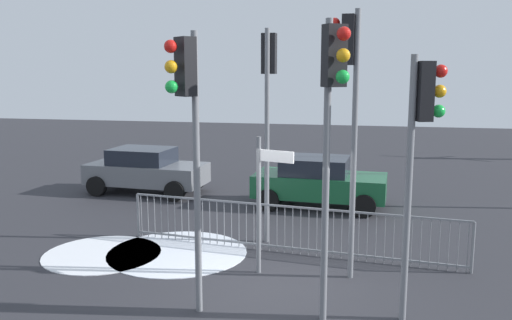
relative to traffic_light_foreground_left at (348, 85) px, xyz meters
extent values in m
plane|color=#2D2D33|center=(-1.21, -0.73, -3.70)|extent=(60.00, 60.00, 0.00)
cylinder|color=slate|center=(0.14, -0.01, -1.17)|extent=(0.11, 0.11, 5.07)
cube|color=black|center=(-0.03, 0.00, 0.82)|extent=(0.23, 0.33, 0.90)
sphere|color=red|center=(-0.28, 0.01, 1.12)|extent=(0.20, 0.20, 0.20)
sphere|color=orange|center=(-0.28, 0.01, 0.82)|extent=(0.20, 0.20, 0.20)
sphere|color=green|center=(-0.28, 0.01, 0.52)|extent=(0.20, 0.20, 0.20)
cylinder|color=slate|center=(-0.24, -1.92, -1.33)|extent=(0.11, 0.11, 4.73)
cube|color=black|center=(-0.14, -2.06, 0.48)|extent=(0.39, 0.36, 0.90)
sphere|color=red|center=(-0.01, -2.27, 0.78)|extent=(0.20, 0.20, 0.20)
sphere|color=orange|center=(-0.01, -2.27, 0.48)|extent=(0.20, 0.20, 0.20)
sphere|color=green|center=(-0.01, -2.27, 0.18)|extent=(0.20, 0.20, 0.20)
cylinder|color=slate|center=(-2.29, -2.00, -1.41)|extent=(0.11, 0.11, 4.58)
cube|color=black|center=(-2.40, -2.13, 0.33)|extent=(0.39, 0.37, 0.90)
sphere|color=red|center=(-2.56, -2.32, 0.63)|extent=(0.20, 0.20, 0.20)
sphere|color=orange|center=(-2.56, -2.32, 0.33)|extent=(0.20, 0.20, 0.20)
sphere|color=green|center=(-2.56, -2.32, 0.03)|extent=(0.20, 0.20, 0.20)
cylinder|color=slate|center=(1.02, -1.64, -1.59)|extent=(0.11, 0.11, 4.21)
cube|color=black|center=(1.18, -1.60, -0.04)|extent=(0.30, 0.37, 0.90)
sphere|color=red|center=(1.42, -1.52, 0.26)|extent=(0.20, 0.20, 0.20)
sphere|color=orange|center=(1.42, -1.52, -0.04)|extent=(0.20, 0.20, 0.20)
sphere|color=green|center=(1.42, -1.52, -0.34)|extent=(0.20, 0.20, 0.20)
cylinder|color=slate|center=(-1.86, 1.81, -1.25)|extent=(0.11, 0.11, 4.89)
cube|color=black|center=(-1.84, 1.98, 0.64)|extent=(0.33, 0.24, 0.90)
sphere|color=red|center=(-1.83, 2.23, 0.94)|extent=(0.20, 0.20, 0.20)
sphere|color=orange|center=(-1.83, 2.23, 0.64)|extent=(0.20, 0.20, 0.20)
sphere|color=green|center=(-1.83, 2.23, 0.34)|extent=(0.20, 0.20, 0.20)
cylinder|color=slate|center=(-1.66, -0.12, -2.34)|extent=(0.09, 0.09, 2.72)
cube|color=white|center=(-1.28, -0.24, -1.33)|extent=(0.68, 0.24, 0.22)
cube|color=slate|center=(-1.24, 1.14, -2.65)|extent=(7.45, 0.94, 0.04)
cube|color=slate|center=(-1.24, 1.14, -3.58)|extent=(7.45, 0.94, 0.04)
cylinder|color=slate|center=(-4.87, 1.58, -3.17)|extent=(0.02, 0.02, 1.05)
cylinder|color=slate|center=(-4.70, 1.55, -3.17)|extent=(0.02, 0.02, 1.05)
cylinder|color=slate|center=(-4.52, 1.53, -3.17)|extent=(0.02, 0.02, 1.05)
cylinder|color=slate|center=(-4.34, 1.51, -3.17)|extent=(0.02, 0.02, 1.05)
cylinder|color=slate|center=(-4.17, 1.49, -3.17)|extent=(0.02, 0.02, 1.05)
cylinder|color=slate|center=(-3.99, 1.47, -3.17)|extent=(0.02, 0.02, 1.05)
cylinder|color=slate|center=(-3.81, 1.45, -3.17)|extent=(0.02, 0.02, 1.05)
cylinder|color=slate|center=(-3.63, 1.43, -3.17)|extent=(0.02, 0.02, 1.05)
cylinder|color=slate|center=(-3.46, 1.40, -3.17)|extent=(0.02, 0.02, 1.05)
cylinder|color=slate|center=(-3.28, 1.38, -3.17)|extent=(0.02, 0.02, 1.05)
cylinder|color=slate|center=(-3.10, 1.36, -3.17)|extent=(0.02, 0.02, 1.05)
cylinder|color=slate|center=(-2.92, 1.34, -3.17)|extent=(0.02, 0.02, 1.05)
cylinder|color=slate|center=(-2.75, 1.32, -3.17)|extent=(0.02, 0.02, 1.05)
cylinder|color=slate|center=(-2.57, 1.30, -3.17)|extent=(0.02, 0.02, 1.05)
cylinder|color=slate|center=(-2.39, 1.28, -3.17)|extent=(0.02, 0.02, 1.05)
cylinder|color=slate|center=(-2.22, 1.25, -3.17)|extent=(0.02, 0.02, 1.05)
cylinder|color=slate|center=(-2.04, 1.23, -3.17)|extent=(0.02, 0.02, 1.05)
cylinder|color=slate|center=(-1.86, 1.21, -3.17)|extent=(0.02, 0.02, 1.05)
cylinder|color=slate|center=(-1.68, 1.19, -3.17)|extent=(0.02, 0.02, 1.05)
cylinder|color=slate|center=(-1.51, 1.17, -3.17)|extent=(0.02, 0.02, 1.05)
cylinder|color=slate|center=(-1.33, 1.15, -3.17)|extent=(0.02, 0.02, 1.05)
cylinder|color=slate|center=(-1.15, 1.12, -3.17)|extent=(0.02, 0.02, 1.05)
cylinder|color=slate|center=(-0.97, 1.10, -3.17)|extent=(0.02, 0.02, 1.05)
cylinder|color=slate|center=(-0.80, 1.08, -3.17)|extent=(0.02, 0.02, 1.05)
cylinder|color=slate|center=(-0.62, 1.06, -3.17)|extent=(0.02, 0.02, 1.05)
cylinder|color=slate|center=(-0.44, 1.04, -3.17)|extent=(0.02, 0.02, 1.05)
cylinder|color=slate|center=(-0.27, 1.02, -3.17)|extent=(0.02, 0.02, 1.05)
cylinder|color=slate|center=(-0.09, 1.00, -3.17)|extent=(0.02, 0.02, 1.05)
cylinder|color=slate|center=(0.09, 0.97, -3.17)|extent=(0.02, 0.02, 1.05)
cylinder|color=slate|center=(0.27, 0.95, -3.17)|extent=(0.02, 0.02, 1.05)
cylinder|color=slate|center=(0.44, 0.93, -3.17)|extent=(0.02, 0.02, 1.05)
cylinder|color=slate|center=(0.62, 0.91, -3.17)|extent=(0.02, 0.02, 1.05)
cylinder|color=slate|center=(0.80, 0.89, -3.17)|extent=(0.02, 0.02, 1.05)
cylinder|color=slate|center=(0.98, 0.87, -3.17)|extent=(0.02, 0.02, 1.05)
cylinder|color=slate|center=(1.15, 0.85, -3.17)|extent=(0.02, 0.02, 1.05)
cylinder|color=slate|center=(1.33, 0.82, -3.17)|extent=(0.02, 0.02, 1.05)
cylinder|color=slate|center=(1.51, 0.80, -3.17)|extent=(0.02, 0.02, 1.05)
cylinder|color=slate|center=(1.68, 0.78, -3.17)|extent=(0.02, 0.02, 1.05)
cylinder|color=slate|center=(1.86, 0.76, -3.17)|extent=(0.02, 0.02, 1.05)
cylinder|color=slate|center=(2.04, 0.74, -3.17)|extent=(0.02, 0.02, 1.05)
cylinder|color=slate|center=(2.22, 0.72, -3.17)|extent=(0.02, 0.02, 1.05)
cylinder|color=slate|center=(2.39, 0.70, -3.17)|extent=(0.02, 0.02, 1.05)
cylinder|color=slate|center=(-4.96, 1.59, -3.17)|extent=(0.06, 0.06, 1.05)
cylinder|color=slate|center=(2.48, 0.69, -3.17)|extent=(0.06, 0.06, 1.05)
cube|color=#195933|center=(-0.93, 5.34, -3.05)|extent=(3.90, 1.93, 0.65)
cube|color=#1E232D|center=(-1.08, 5.35, -2.50)|extent=(1.99, 1.62, 0.55)
cylinder|color=black|center=(0.47, 6.10, -3.38)|extent=(0.65, 0.26, 0.64)
cylinder|color=black|center=(0.37, 4.40, -3.38)|extent=(0.65, 0.26, 0.64)
cylinder|color=black|center=(-2.22, 6.27, -3.38)|extent=(0.65, 0.26, 0.64)
cylinder|color=black|center=(-2.33, 4.57, -3.38)|extent=(0.65, 0.26, 0.64)
cube|color=slate|center=(-6.62, 6.01, -3.05)|extent=(3.90, 1.94, 0.65)
cube|color=#1E232D|center=(-6.77, 6.02, -2.50)|extent=(1.99, 1.62, 0.55)
cylinder|color=black|center=(-5.21, 6.77, -3.38)|extent=(0.65, 0.26, 0.64)
cylinder|color=black|center=(-5.32, 5.08, -3.38)|extent=(0.65, 0.26, 0.64)
cylinder|color=black|center=(-7.91, 6.95, -3.38)|extent=(0.65, 0.26, 0.64)
cylinder|color=black|center=(-8.02, 5.25, -3.38)|extent=(0.65, 0.26, 0.64)
cylinder|color=white|center=(-3.64, 0.65, -3.69)|extent=(3.07, 3.07, 0.01)
cylinder|color=white|center=(-5.22, 0.23, -3.69)|extent=(2.54, 2.54, 0.01)
camera|label=1|loc=(0.35, -10.06, 0.28)|focal=37.57mm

